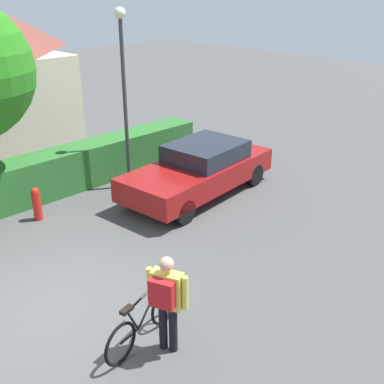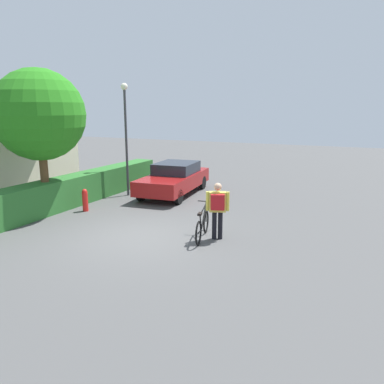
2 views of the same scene
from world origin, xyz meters
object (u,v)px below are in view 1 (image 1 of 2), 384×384
(person_rider, at_px, (166,297))
(street_lamp, at_px, (124,78))
(bicycle, at_px, (144,321))
(parked_car_near, at_px, (200,169))
(fire_hydrant, at_px, (37,203))

(person_rider, height_order, street_lamp, street_lamp)
(person_rider, bearing_deg, street_lamp, 57.04)
(street_lamp, bearing_deg, bicycle, -125.94)
(person_rider, bearing_deg, bicycle, 107.22)
(parked_car_near, relative_size, person_rider, 2.80)
(parked_car_near, distance_m, person_rider, 5.90)
(parked_car_near, relative_size, street_lamp, 0.98)
(street_lamp, bearing_deg, parked_car_near, -58.84)
(bicycle, distance_m, street_lamp, 6.73)
(fire_hydrant, bearing_deg, bicycle, -100.16)
(person_rider, distance_m, street_lamp, 6.77)
(person_rider, distance_m, fire_hydrant, 5.47)
(person_rider, relative_size, fire_hydrant, 2.00)
(parked_car_near, xyz_separation_m, fire_hydrant, (-3.77, 1.64, -0.28))
(parked_car_near, relative_size, fire_hydrant, 5.59)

